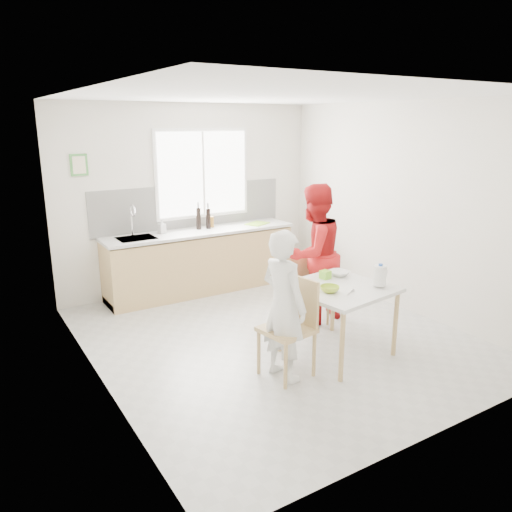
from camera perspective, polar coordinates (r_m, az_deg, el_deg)
The scene contains 21 objects.
ground at distance 5.92m, azimuth 2.14°, elevation -9.20°, with size 4.50×4.50×0.00m, color #B7B7B2.
room_shell at distance 5.46m, azimuth 2.31°, elevation 6.74°, with size 4.50×4.50×4.50m.
window at distance 7.47m, azimuth -6.10°, elevation 9.36°, with size 1.50×0.06×1.30m.
backsplash at distance 7.46m, azimuth -7.43°, elevation 5.63°, with size 3.00×0.02×0.65m, color white.
picture_frame at distance 6.89m, azimuth -19.58°, elevation 9.78°, with size 0.22×0.03×0.28m.
kitchen_counter at distance 7.38m, azimuth -6.31°, elevation -0.87°, with size 2.84×0.64×1.37m.
dining_table at distance 5.35m, azimuth 9.39°, elevation -4.27°, with size 1.12×1.12×0.76m.
chair_left at distance 4.93m, azimuth 4.16°, elevation -7.61°, with size 0.51×0.51×0.97m.
chair_far at distance 6.18m, azimuth 5.67°, elevation -3.55°, with size 0.45×0.45×0.85m.
person_white at distance 4.78m, azimuth 3.18°, elevation -5.68°, with size 0.54×0.36×1.49m, color white.
person_red at distance 6.15m, azimuth 6.58°, elevation 0.19°, with size 0.84×0.65×1.73m, color red.
bowl_green at distance 5.14m, azimuth 8.41°, elevation -3.75°, with size 0.20×0.20×0.06m, color #A3C72E.
bowl_white at distance 5.69m, azimuth 9.49°, elevation -1.96°, with size 0.22×0.22×0.06m, color white.
milk_jug at distance 5.37m, azimuth 14.01°, elevation -2.15°, with size 0.18×0.13×0.23m.
green_box at distance 5.55m, azimuth 7.92°, elevation -2.12°, with size 0.10×0.10×0.09m, color #82D731.
spoon at distance 5.13m, azimuth 10.72°, elevation -4.13°, with size 0.01×0.01×0.16m, color #A5A5AA.
cutting_board at distance 7.66m, azimuth 0.14°, elevation 3.72°, with size 0.35×0.25×0.01m, color #83BA2B.
wine_bottle_a at distance 7.30m, azimuth -6.59°, elevation 4.29°, with size 0.07×0.07×0.32m, color black.
wine_bottle_b at distance 7.34m, azimuth -5.48°, elevation 4.30°, with size 0.07×0.07×0.30m, color black.
jar_amber at distance 7.44m, azimuth -5.06°, elevation 3.90°, with size 0.06×0.06×0.16m, color #976621.
soap_bottle at distance 7.12m, azimuth -10.71°, elevation 3.36°, with size 0.09×0.09×0.20m, color #999999.
Camera 1 is at (-3.03, -4.47, 2.44)m, focal length 35.00 mm.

